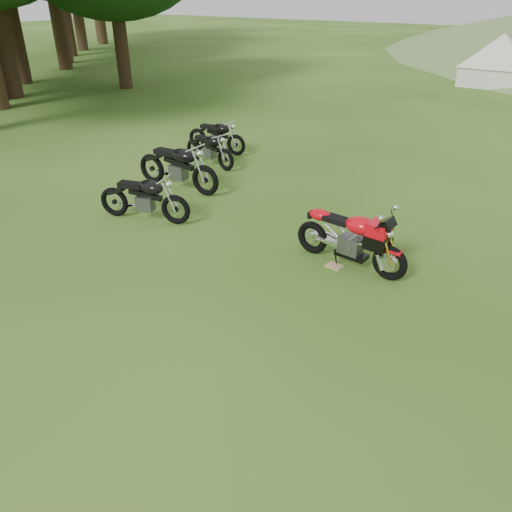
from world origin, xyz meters
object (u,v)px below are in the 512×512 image
Objects in this scene: sport_motorcycle at (351,234)px; vintage_moto_d at (216,135)px; vintage_moto_b at (209,148)px; plywood_board at (334,266)px; vintage_moto_c at (177,165)px; vintage_moto_a at (144,197)px; tent_left at (500,58)px.

vintage_moto_d is at bearing 151.06° from sport_motorcycle.
vintage_moto_b is 1.12m from vintage_moto_d.
vintage_moto_b is at bearing 149.35° from plywood_board.
vintage_moto_c is (-4.33, 1.18, 0.53)m from plywood_board.
vintage_moto_b is (-1.08, 3.24, -0.03)m from vintage_moto_a.
vintage_moto_a reaches higher than vintage_moto_d.
vintage_moto_c reaches higher than vintage_moto_d.
vintage_moto_b is 0.81× the size of vintage_moto_c.
vintage_moto_a is 0.87× the size of vintage_moto_c.
tent_left is (-1.63, 18.65, 0.61)m from sport_motorcycle.
vintage_moto_d is 0.64× the size of tent_left.
vintage_moto_a is (-3.89, -0.56, -0.08)m from sport_motorcycle.
vintage_moto_c is (-4.48, 1.01, -0.01)m from sport_motorcycle.
vintage_moto_a is at bearing -60.94° from vintage_moto_b.
vintage_moto_d reaches higher than plywood_board.
vintage_moto_d is (-5.51, 3.66, -0.10)m from sport_motorcycle.
vintage_moto_c is 2.84m from vintage_moto_d.
vintage_moto_a is 19.35m from tent_left.
sport_motorcycle is 1.10× the size of vintage_moto_b.
sport_motorcycle reaches higher than vintage_moto_a.
vintage_moto_c is (-0.59, 1.57, 0.07)m from vintage_moto_a.
plywood_board is 0.12× the size of vintage_moto_c.
tent_left reaches higher than plywood_board.
vintage_moto_a is 1.68m from vintage_moto_c.
vintage_moto_a is 3.42m from vintage_moto_b.
vintage_moto_b is 0.97× the size of vintage_moto_d.
sport_motorcycle is 5.65m from vintage_moto_b.
tent_left is at bearing 78.00° from vintage_moto_c.
plywood_board is 0.14× the size of vintage_moto_a.
sport_motorcycle is at bearing 48.53° from plywood_board.
plywood_board is at bearing -18.11° from vintage_moto_c.
vintage_moto_b is at bearing 91.07° from vintage_moto_a.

